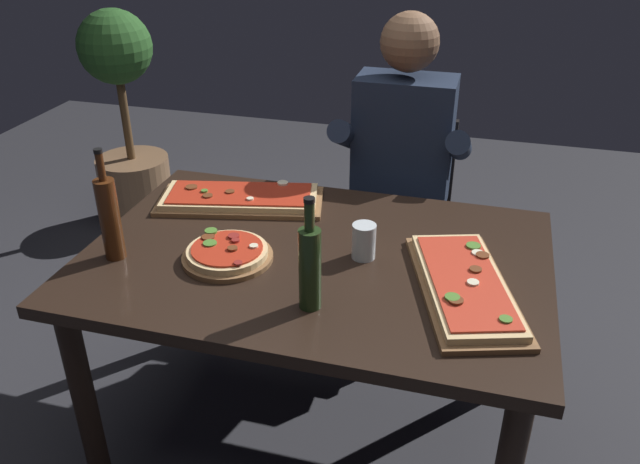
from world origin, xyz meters
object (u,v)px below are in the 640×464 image
object	(u,v)px
pizza_rectangular_left	(465,285)
oil_bottle_amber	(110,217)
pizza_round_far	(227,254)
potted_plant_corner	(127,126)
diner_chair	(401,211)
pizza_rectangular_front	(240,198)
wine_bottle_dark	(310,266)
seated_diner	(400,167)
dining_table	(316,280)
tumbler_near_camera	(364,241)

from	to	relation	value
pizza_rectangular_left	oil_bottle_amber	size ratio (longest dim) A/B	1.73
pizza_round_far	potted_plant_corner	bearing A→B (deg)	130.16
pizza_round_far	diner_chair	world-z (taller)	diner_chair
pizza_rectangular_front	pizza_rectangular_left	world-z (taller)	same
pizza_rectangular_front	wine_bottle_dark	size ratio (longest dim) A/B	1.90
pizza_rectangular_front	seated_diner	distance (m)	0.68
dining_table	oil_bottle_amber	xyz separation A→B (m)	(-0.58, -0.18, 0.23)
dining_table	seated_diner	distance (m)	0.76
dining_table	tumbler_near_camera	bearing A→B (deg)	8.27
oil_bottle_amber	seated_diner	bearing A→B (deg)	51.76
oil_bottle_amber	pizza_rectangular_front	bearing A→B (deg)	62.73
pizza_rectangular_left	seated_diner	size ratio (longest dim) A/B	0.45
wine_bottle_dark	tumbler_near_camera	size ratio (longest dim) A/B	2.93
dining_table	potted_plant_corner	xyz separation A→B (m)	(-1.43, 1.30, -0.07)
dining_table	seated_diner	world-z (taller)	seated_diner
dining_table	tumbler_near_camera	distance (m)	0.21
dining_table	pizza_rectangular_front	world-z (taller)	pizza_rectangular_front
pizza_rectangular_front	potted_plant_corner	bearing A→B (deg)	136.18
diner_chair	potted_plant_corner	size ratio (longest dim) A/B	0.73
wine_bottle_dark	potted_plant_corner	world-z (taller)	potted_plant_corner
pizza_rectangular_front	diner_chair	size ratio (longest dim) A/B	0.70
wine_bottle_dark	diner_chair	world-z (taller)	wine_bottle_dark
pizza_rectangular_left	pizza_rectangular_front	bearing A→B (deg)	156.48
diner_chair	potted_plant_corner	distance (m)	1.63
pizza_rectangular_front	seated_diner	xyz separation A→B (m)	(0.49, 0.47, -0.02)
pizza_rectangular_front	pizza_round_far	distance (m)	0.38
pizza_rectangular_front	oil_bottle_amber	world-z (taller)	oil_bottle_amber
pizza_rectangular_left	tumbler_near_camera	size ratio (longest dim) A/B	5.47
dining_table	pizza_round_far	world-z (taller)	pizza_round_far
oil_bottle_amber	diner_chair	size ratio (longest dim) A/B	0.40
wine_bottle_dark	seated_diner	xyz separation A→B (m)	(0.08, 1.00, -0.12)
dining_table	potted_plant_corner	bearing A→B (deg)	137.69
wine_bottle_dark	oil_bottle_amber	distance (m)	0.65
pizza_rectangular_front	tumbler_near_camera	bearing A→B (deg)	-26.32
tumbler_near_camera	potted_plant_corner	bearing A→B (deg)	140.87
pizza_rectangular_front	wine_bottle_dark	world-z (taller)	wine_bottle_dark
diner_chair	tumbler_near_camera	bearing A→B (deg)	-89.75
dining_table	wine_bottle_dark	size ratio (longest dim) A/B	4.35
pizza_round_far	pizza_rectangular_front	bearing A→B (deg)	105.83
pizza_round_far	oil_bottle_amber	size ratio (longest dim) A/B	0.78
pizza_rectangular_left	pizza_round_far	world-z (taller)	same
wine_bottle_dark	tumbler_near_camera	distance (m)	0.31
tumbler_near_camera	potted_plant_corner	world-z (taller)	potted_plant_corner
pizza_rectangular_front	pizza_rectangular_left	bearing A→B (deg)	-23.52
pizza_rectangular_front	potted_plant_corner	size ratio (longest dim) A/B	0.52
wine_bottle_dark	diner_chair	xyz separation A→B (m)	(0.08, 1.12, -0.38)
oil_bottle_amber	diner_chair	xyz separation A→B (m)	(0.72, 1.03, -0.39)
diner_chair	dining_table	bearing A→B (deg)	-99.31
oil_bottle_amber	potted_plant_corner	bearing A→B (deg)	119.95
oil_bottle_amber	potted_plant_corner	xyz separation A→B (m)	(-0.85, 1.48, -0.30)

